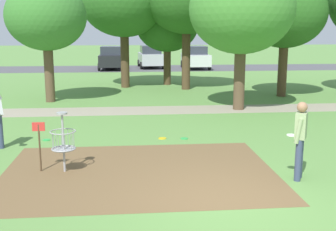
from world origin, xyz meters
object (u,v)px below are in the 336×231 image
tree_mid_center (242,9)px  tree_far_left (46,17)px  tree_near_right (167,25)px  parked_car_center_left (151,57)px  frisbee_far_left (46,140)px  tree_near_left (124,0)px  player_foreground_watching (300,136)px  parked_car_center_right (195,57)px  disc_golf_basket (61,140)px  frisbee_by_tee (184,138)px  frisbee_mid_grass (162,138)px  parked_car_leftmost (111,58)px  tree_mid_left (285,14)px

tree_mid_center → tree_far_left: (-7.95, 2.60, -0.24)m
tree_near_right → parked_car_center_left: tree_near_right is taller
frisbee_far_left → tree_near_left: (2.26, 11.43, 4.76)m
player_foreground_watching → tree_far_left: size_ratio=0.33×
tree_far_left → parked_car_center_right: 18.14m
disc_golf_basket → parked_car_center_right: size_ratio=0.33×
frisbee_by_tee → frisbee_mid_grass: (-0.65, 0.08, 0.00)m
parked_car_center_left → disc_golf_basket: bearing=-97.4°
frisbee_by_tee → tree_near_right: size_ratio=0.04×
frisbee_mid_grass → tree_mid_center: size_ratio=0.04×
disc_golf_basket → parked_car_leftmost: (0.19, 25.40, 0.17)m
parked_car_center_right → tree_near_left: bearing=-117.4°
frisbee_mid_grass → parked_car_leftmost: size_ratio=0.06×
frisbee_far_left → tree_near_right: tree_near_right is taller
player_foreground_watching → tree_mid_center: tree_mid_center is taller
frisbee_far_left → tree_near_left: tree_near_left is taller
disc_golf_basket → tree_near_right: (3.82, 15.30, 2.66)m
player_foreground_watching → tree_far_left: bearing=123.5°
tree_near_left → tree_mid_center: 8.52m
frisbee_by_tee → tree_mid_center: (2.82, 4.53, 3.95)m
parked_car_leftmost → tree_mid_left: bearing=-59.7°
frisbee_far_left → tree_far_left: size_ratio=0.04×
parked_car_leftmost → disc_golf_basket: bearing=-90.4°
tree_far_left → parked_car_center_right: (9.02, 15.49, -2.80)m
tree_near_left → parked_car_center_right: tree_near_left is taller
frisbee_mid_grass → tree_near_right: size_ratio=0.05×
disc_golf_basket → frisbee_far_left: (-0.89, 2.90, -0.74)m
player_foreground_watching → tree_mid_left: tree_mid_left is taller
frisbee_mid_grass → parked_car_center_left: parked_car_center_left is taller
tree_near_right → tree_mid_center: size_ratio=0.87×
tree_mid_left → parked_car_center_left: size_ratio=1.30×
player_foreground_watching → tree_mid_center: size_ratio=0.30×
tree_near_right → tree_far_left: size_ratio=0.95×
frisbee_by_tee → parked_car_center_right: bearing=80.3°
parked_car_leftmost → frisbee_far_left: bearing=-92.7°
player_foreground_watching → tree_mid_left: size_ratio=0.31×
frisbee_far_left → parked_car_center_right: bearing=70.5°
tree_mid_left → tree_mid_center: (-2.95, -3.18, 0.04)m
frisbee_far_left → parked_car_center_right: 23.80m
tree_mid_left → parked_car_center_left: bearing=108.8°
player_foreground_watching → parked_car_leftmost: (-5.00, 26.38, -0.05)m
frisbee_by_tee → tree_mid_center: bearing=58.1°
player_foreground_watching → frisbee_by_tee: size_ratio=7.71×
frisbee_mid_grass → parked_car_center_right: (4.53, 22.54, 0.91)m
frisbee_by_tee → tree_near_left: size_ratio=0.03×
frisbee_mid_grass → tree_near_right: tree_near_right is taller
tree_mid_left → tree_mid_center: size_ratio=0.97×
player_foreground_watching → parked_car_leftmost: 26.85m
frisbee_by_tee → parked_car_center_right: parked_car_center_right is taller
parked_car_center_left → parked_car_center_right: same height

